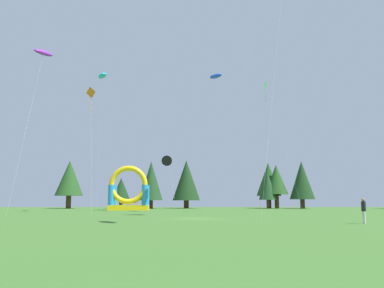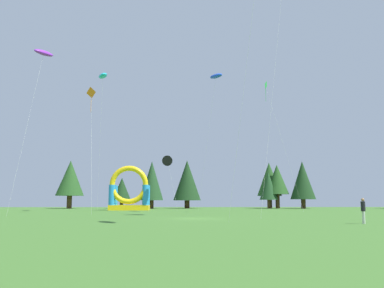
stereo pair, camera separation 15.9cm
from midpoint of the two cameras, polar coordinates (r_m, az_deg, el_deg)
ground_plane at (r=38.37m, az=0.35°, el=-10.09°), size 120.00×120.00×0.00m
kite_purple_parafoil at (r=51.48m, az=-19.41°, el=11.58°), size 2.73×5.33×18.84m
kite_green_diamond at (r=58.54m, az=10.05°, el=7.55°), size 5.57×2.26×17.56m
kite_black_delta at (r=66.09m, az=-3.25°, el=-2.24°), size 2.46×1.82×8.75m
kite_cyan_parafoil at (r=63.99m, az=-11.94°, el=9.04°), size 2.19×5.89×20.56m
kite_blue_parafoil at (r=60.21m, az=3.36°, el=9.18°), size 3.52×7.04×19.62m
kite_orange_diamond at (r=53.94m, az=-13.38°, el=6.62°), size 1.64×3.47×15.36m
person_near_camera at (r=32.24m, az=22.36°, el=-8.11°), size 0.31×0.31×1.79m
inflatable_blue_arch at (r=68.77m, az=-8.46°, el=-6.73°), size 6.38×3.70×7.12m
tree_row_1 at (r=85.06m, az=-16.17°, el=-4.50°), size 5.39×5.39×9.28m
tree_row_2 at (r=83.15m, az=-9.46°, el=-6.08°), size 3.62×3.62×5.94m
tree_row_3 at (r=81.36m, az=-5.43°, el=-5.00°), size 4.46×4.46×9.07m
tree_row_4 at (r=84.08m, az=-0.62°, el=-4.97°), size 5.48×5.48×9.54m
tree_row_5 at (r=83.64m, az=10.41°, el=-5.63°), size 3.54×3.54×7.10m
tree_row_6 at (r=86.04m, az=10.50°, el=-4.75°), size 4.89×4.89×9.15m
tree_row_7 at (r=84.66m, az=11.53°, el=-4.78°), size 4.52×4.52×8.57m
tree_row_8 at (r=84.56m, az=14.84°, el=-4.79°), size 4.84×4.84×9.17m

